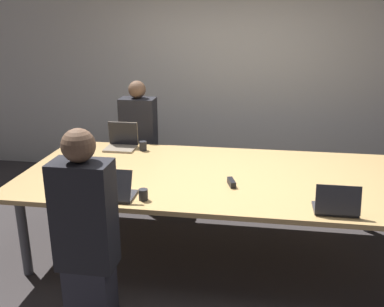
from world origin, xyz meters
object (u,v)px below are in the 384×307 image
laptop_near_right (336,205)px  stapler (231,183)px  cup_far_left (143,146)px  person_near_left (86,233)px  cup_near_left (143,195)px  person_far_left (139,143)px  laptop_near_left (110,190)px  laptop_far_left (122,141)px

laptop_near_right → stapler: 0.87m
cup_far_left → person_near_left: (0.04, -1.67, -0.11)m
laptop_near_right → stapler: laptop_near_right is taller
cup_near_left → stapler: size_ratio=0.56×
stapler → cup_far_left: bearing=123.4°
laptop_near_right → person_far_left: bearing=-41.8°
cup_near_left → cup_far_left: bearing=105.1°
person_far_left → laptop_near_left: size_ratio=3.86×
person_far_left → person_near_left: (0.23, -2.17, 0.02)m
laptop_far_left → person_far_left: 0.49m
stapler → laptop_near_left: bearing=-172.3°
cup_near_left → laptop_near_left: bearing=-176.5°
cup_far_left → laptop_near_left: bearing=-86.8°
cup_far_left → person_far_left: bearing=110.3°
person_far_left → cup_far_left: (0.19, -0.51, 0.13)m
person_near_left → cup_far_left: bearing=-88.6°
person_near_left → stapler: person_near_left is taller
laptop_near_right → person_far_left: person_far_left is taller
cup_far_left → laptop_near_right: bearing=-35.0°
cup_far_left → cup_near_left: bearing=-74.9°
cup_near_left → stapler: 0.76m
cup_far_left → person_near_left: 1.67m
laptop_far_left → cup_near_left: 1.39m
laptop_near_right → cup_far_left: bearing=-35.0°
person_far_left → laptop_near_left: (0.26, -1.74, 0.15)m
laptop_near_right → cup_near_left: size_ratio=3.55×
cup_far_left → person_near_left: bearing=-88.6°
person_far_left → laptop_near_left: 1.76m
person_near_left → stapler: 1.27m
laptop_far_left → cup_far_left: 0.25m
person_far_left → person_near_left: 2.19m
person_near_left → cup_near_left: bearing=-122.1°
cup_far_left → laptop_near_left: (0.07, -1.23, 0.02)m
person_far_left → laptop_near_right: bearing=-41.8°
laptop_near_left → cup_near_left: laptop_near_left is taller
cup_far_left → person_near_left: person_near_left is taller
laptop_near_right → laptop_far_left: (-1.99, 1.28, 0.01)m
cup_near_left → person_near_left: bearing=-122.1°
laptop_near_right → laptop_far_left: size_ratio=0.97×
cup_far_left → laptop_near_left: laptop_near_left is taller
laptop_far_left → cup_near_left: size_ratio=3.65×
laptop_near_left → cup_near_left: size_ratio=4.21×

